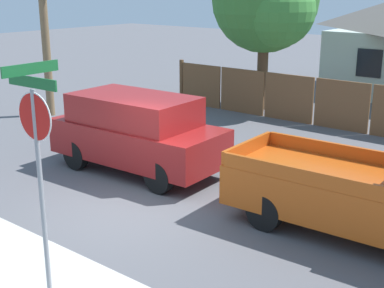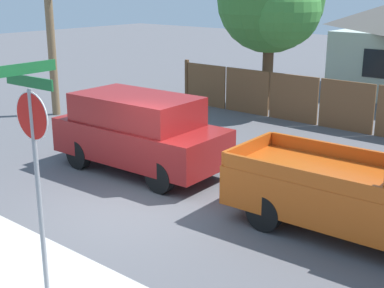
# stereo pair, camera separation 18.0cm
# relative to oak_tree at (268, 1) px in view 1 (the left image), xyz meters

# --- Properties ---
(ground_plane) EXTENTS (80.00, 80.00, 0.00)m
(ground_plane) POSITION_rel_oak_tree_xyz_m (2.66, -9.71, -3.95)
(ground_plane) COLOR #56565B
(wooden_fence) EXTENTS (13.51, 0.12, 1.70)m
(wooden_fence) POSITION_rel_oak_tree_xyz_m (3.42, -0.90, -3.15)
(wooden_fence) COLOR brown
(wooden_fence) RESTS_ON ground
(oak_tree) EXTENTS (4.06, 3.87, 5.98)m
(oak_tree) POSITION_rel_oak_tree_xyz_m (0.00, 0.00, 0.00)
(oak_tree) COLOR brown
(oak_tree) RESTS_ON ground
(red_suv) EXTENTS (4.50, 2.08, 1.93)m
(red_suv) POSITION_rel_oak_tree_xyz_m (1.13, -7.90, -2.91)
(red_suv) COLOR maroon
(red_suv) RESTS_ON ground
(orange_pickup) EXTENTS (5.15, 2.15, 1.78)m
(orange_pickup) POSITION_rel_oak_tree_xyz_m (7.17, -7.89, -3.09)
(orange_pickup) COLOR #B74C14
(orange_pickup) RESTS_ON ground
(stop_sign) EXTENTS (0.99, 0.89, 3.53)m
(stop_sign) POSITION_rel_oak_tree_xyz_m (4.13, -12.86, -1.54)
(stop_sign) COLOR gray
(stop_sign) RESTS_ON ground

